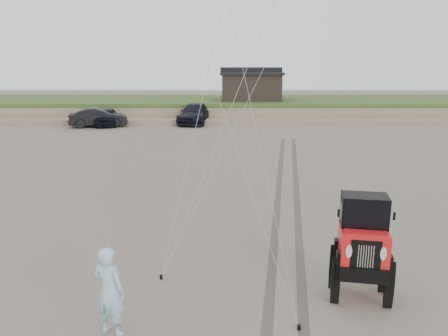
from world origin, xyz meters
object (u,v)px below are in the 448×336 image
at_px(cabin, 251,85).
at_px(truck_b, 98,118).
at_px(jeep, 362,259).
at_px(man, 109,291).
at_px(truck_c, 195,114).
at_px(truck_a, 106,117).

height_order(cabin, truck_b, cabin).
relative_size(jeep, man, 2.80).
bearing_deg(truck_c, truck_a, -161.37).
bearing_deg(jeep, truck_c, 110.92).
xyz_separation_m(truck_a, man, (8.42, -31.17, 0.21)).
height_order(truck_c, man, man).
relative_size(cabin, man, 3.22).
bearing_deg(man, truck_c, -67.36).
distance_m(cabin, truck_c, 8.17).
distance_m(truck_c, jeep, 31.83).
bearing_deg(truck_a, truck_c, 1.16).
distance_m(truck_a, truck_b, 0.96).
height_order(jeep, man, jeep).
bearing_deg(truck_b, truck_a, -44.38).
relative_size(cabin, truck_c, 1.03).
bearing_deg(truck_b, truck_c, -88.24).
bearing_deg(man, truck_b, -51.83).
bearing_deg(jeep, man, -155.73).
distance_m(truck_a, man, 32.29).
xyz_separation_m(cabin, jeep, (0.69, -36.82, -2.20)).
distance_m(truck_b, truck_c, 8.76).
relative_size(truck_c, jeep, 1.12).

